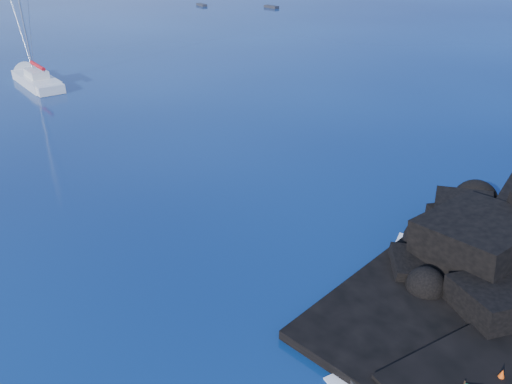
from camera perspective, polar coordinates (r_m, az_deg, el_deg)
surf_foam at (r=23.67m, az=16.61°, el=-12.86°), size 10.00×8.00×0.06m
sailboat at (r=62.57m, az=-23.71°, el=11.15°), size 6.22×14.34×14.72m
towel at (r=22.66m, az=25.51°, el=-15.57°), size 1.83×1.24×0.04m
sunbather at (r=22.58m, az=25.57°, el=-15.33°), size 1.63×0.84×0.21m
marker_cone at (r=21.09m, az=26.23°, el=-18.37°), size 0.41×0.41×0.62m
distant_boat_a at (r=130.98m, az=-6.23°, el=20.39°), size 1.61×4.03×0.52m
distant_boat_b at (r=126.41m, az=1.77°, el=20.29°), size 2.28×4.38×0.56m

